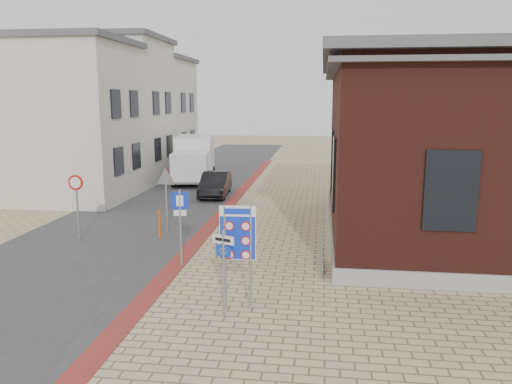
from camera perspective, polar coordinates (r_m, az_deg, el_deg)
The scene contains 16 objects.
ground at distance 13.99m, azimuth -3.56°, elevation -11.38°, with size 120.00×120.00×0.00m, color tan.
road_strip at distance 29.34m, azimuth -8.48°, elevation 0.19°, with size 7.00×60.00×0.02m, color #38383A.
curb_strip at distance 23.75m, azimuth -3.66°, elevation -2.14°, with size 0.60×40.00×0.02m, color maroon.
brick_building at distance 20.82m, azimuth 25.66°, elevation 4.73°, with size 13.00×13.00×6.80m.
townhouse_near at distance 28.21m, azimuth -21.33°, elevation 7.69°, with size 7.40×6.40×8.30m.
townhouse_mid at distance 33.58m, azimuth -16.42°, elevation 9.00°, with size 7.40×6.40×9.10m.
townhouse_far at distance 39.16m, azimuth -12.82°, elevation 8.74°, with size 7.40×6.40×8.30m.
bike_rack at distance 15.73m, azimuth 7.62°, elevation -7.92°, with size 0.08×1.80×0.60m.
sedan at distance 27.34m, azimuth -4.68°, elevation 0.90°, with size 1.39×3.99×1.32m, color black.
box_truck at distance 32.07m, azimuth -7.11°, elevation 3.79°, with size 2.96×5.79×2.90m.
border_sign at distance 12.36m, azimuth -2.10°, elevation -4.99°, with size 0.91×0.10×2.66m.
essen_sign at distance 12.07m, azimuth -3.73°, elevation -7.83°, with size 0.56×0.26×2.18m.
parking_sign at distance 15.76m, azimuth -8.66°, elevation -2.56°, with size 0.54×0.17×2.47m.
yield_sign at distance 19.96m, azimuth -10.26°, elevation 0.94°, with size 0.90×0.21×2.55m.
speed_sign at distance 19.78m, azimuth -19.80°, elevation -0.45°, with size 0.58×0.07×2.47m.
bollard at distance 19.30m, azimuth -10.96°, elevation -3.66°, with size 0.10×0.10×1.09m, color #E64A0C.
Camera 1 is at (2.55, -12.73, 5.21)m, focal length 35.00 mm.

